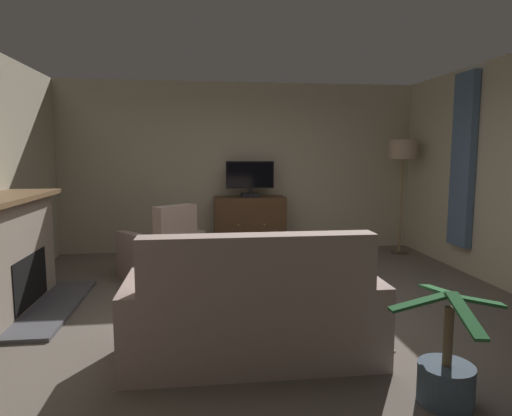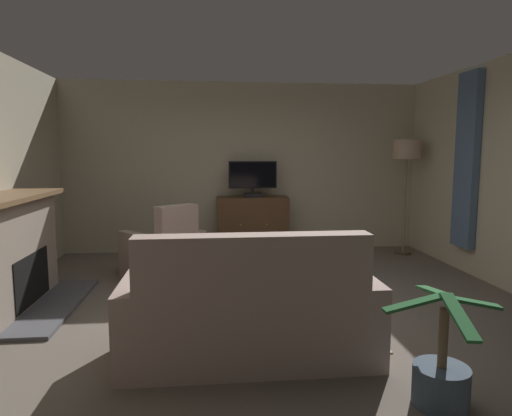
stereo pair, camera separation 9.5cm
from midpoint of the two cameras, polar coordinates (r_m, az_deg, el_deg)
The scene contains 15 objects.
ground_plane at distance 4.71m, azimuth 0.77°, elevation -13.34°, with size 6.42×6.56×0.04m, color #665B51.
wall_back at distance 7.43m, azimuth -2.41°, elevation 5.20°, with size 6.42×0.10×2.77m, color #B2A88E.
curtain_panel_far at distance 6.60m, azimuth 24.62°, elevation 5.54°, with size 0.10×0.44×2.32m, color slate.
rug_central at distance 4.54m, azimuth -1.58°, elevation -13.79°, with size 2.22×1.85×0.01m, color tan.
fireplace at distance 5.25m, azimuth -29.76°, elevation -5.39°, with size 0.95×1.76×1.20m.
tv_cabinet at distance 7.19m, azimuth -1.20°, elevation -2.40°, with size 1.13×0.46×0.93m.
television at distance 7.05m, azimuth -1.17°, elevation 3.87°, with size 0.76×0.20×0.57m.
coffee_table at distance 4.62m, azimuth -1.13°, elevation -8.24°, with size 0.97×0.59×0.46m.
tv_remote at distance 4.72m, azimuth -2.05°, elevation -7.10°, with size 0.17×0.05×0.02m, color black.
folded_newspaper at distance 4.60m, azimuth -3.16°, elevation -7.60°, with size 0.30×0.22×0.01m, color silver.
sofa_floral at distance 3.58m, azimuth -1.08°, elevation -13.82°, with size 1.99×0.87×1.05m.
armchair_angled_to_table at distance 5.96m, azimuth -12.28°, elevation -5.79°, with size 1.16×1.16×0.97m.
potted_plant_on_hearth_side at distance 3.30m, azimuth 22.34°, elevation -19.31°, with size 0.75×0.94×0.75m.
cat at distance 4.92m, azimuth -16.45°, elevation -11.35°, with size 0.22×0.72×0.20m.
floor_lamp at distance 7.48m, azimuth 17.95°, elevation 6.43°, with size 0.44×0.44×1.83m.
Camera 1 is at (-0.65, -4.37, 1.62)m, focal length 31.23 mm.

